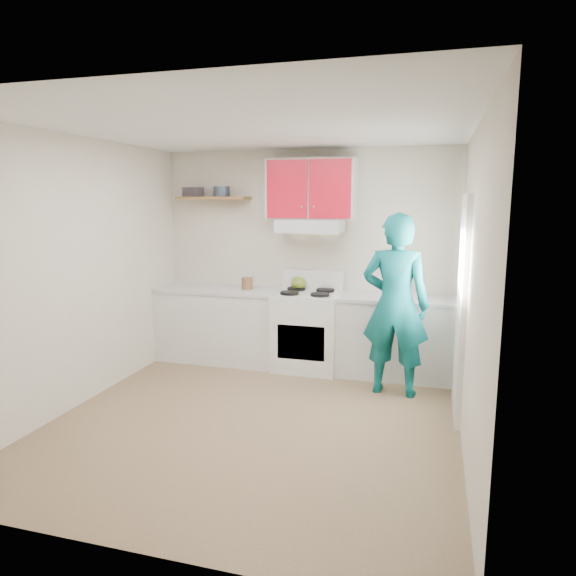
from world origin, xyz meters
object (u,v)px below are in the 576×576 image
(stove, at_px, (307,331))
(tin, at_px, (221,192))
(crock, at_px, (247,284))
(person, at_px, (395,305))
(kettle, at_px, (299,283))

(stove, distance_m, tin, 2.00)
(stove, bearing_deg, tin, 172.26)
(crock, bearing_deg, tin, 161.56)
(tin, distance_m, crock, 1.18)
(stove, xyz_separation_m, person, (1.05, -0.54, 0.48))
(tin, height_order, kettle, tin)
(tin, height_order, person, tin)
(stove, relative_size, crock, 5.60)
(stove, height_order, person, person)
(person, bearing_deg, kettle, -26.19)
(crock, bearing_deg, person, -17.52)
(tin, bearing_deg, crock, -18.44)
(stove, xyz_separation_m, crock, (-0.77, 0.03, 0.52))
(kettle, relative_size, crock, 1.14)
(kettle, bearing_deg, stove, -50.76)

